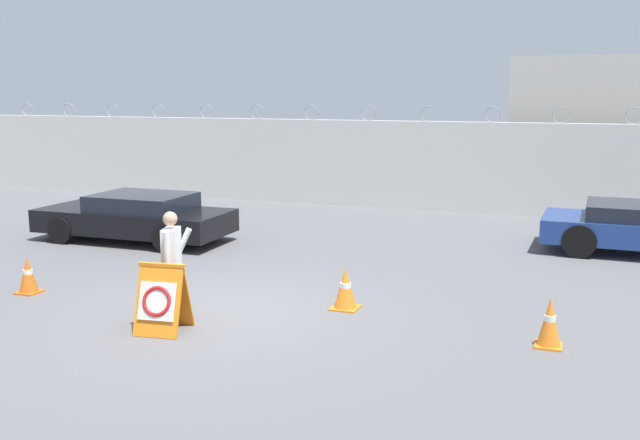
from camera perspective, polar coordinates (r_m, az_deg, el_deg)
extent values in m
plane|color=#5B5B5E|center=(11.67, -7.73, -7.33)|extent=(90.00, 90.00, 0.00)
cube|color=silver|center=(21.71, 6.16, 4.42)|extent=(36.00, 0.30, 2.63)
torus|color=gray|center=(28.41, -22.38, 8.19)|extent=(0.47, 0.03, 0.47)
torus|color=gray|center=(27.19, -19.47, 8.32)|extent=(0.47, 0.03, 0.47)
torus|color=gray|center=(26.05, -16.30, 8.43)|extent=(0.47, 0.03, 0.47)
torus|color=gray|center=(24.99, -12.85, 8.52)|extent=(0.47, 0.03, 0.47)
torus|color=gray|center=(24.03, -9.10, 8.59)|extent=(0.47, 0.03, 0.47)
torus|color=gray|center=(23.18, -5.06, 8.62)|extent=(0.47, 0.03, 0.47)
torus|color=gray|center=(22.45, -0.73, 8.60)|extent=(0.47, 0.03, 0.47)
torus|color=gray|center=(21.85, 3.86, 8.53)|extent=(0.47, 0.03, 0.47)
torus|color=gray|center=(21.40, 8.67, 8.40)|extent=(0.47, 0.03, 0.47)
torus|color=gray|center=(21.10, 13.65, 8.21)|extent=(0.47, 0.03, 0.47)
torus|color=gray|center=(20.96, 18.73, 7.95)|extent=(0.47, 0.03, 0.47)
torus|color=gray|center=(20.98, 23.83, 7.62)|extent=(0.47, 0.03, 0.47)
cube|color=beige|center=(26.05, 23.86, 6.69)|extent=(7.52, 7.19, 4.55)
cube|color=orange|center=(10.69, -12.82, -6.40)|extent=(0.73, 0.44, 0.99)
cube|color=orange|center=(10.97, -12.07, -5.93)|extent=(0.73, 0.44, 0.99)
cube|color=orange|center=(10.70, -12.54, -3.54)|extent=(0.73, 0.15, 0.05)
cube|color=white|center=(10.65, -12.91, -6.35)|extent=(0.58, 0.26, 0.54)
torus|color=red|center=(10.64, -12.93, -6.37)|extent=(0.47, 0.25, 0.44)
cylinder|color=black|center=(11.26, -11.79, -5.95)|extent=(0.15, 0.15, 0.82)
cylinder|color=black|center=(11.43, -11.57, -5.70)|extent=(0.15, 0.15, 0.82)
cube|color=silver|center=(11.17, -11.81, -2.25)|extent=(0.34, 0.47, 0.63)
sphere|color=tan|center=(11.08, -11.90, 0.10)|extent=(0.22, 0.22, 0.22)
cylinder|color=silver|center=(10.92, -12.15, -2.49)|extent=(0.09, 0.09, 0.60)
cylinder|color=silver|center=(11.40, -11.01, -2.04)|extent=(0.35, 0.19, 0.58)
cube|color=orange|center=(10.58, 17.79, -9.54)|extent=(0.37, 0.37, 0.03)
cone|color=orange|center=(10.47, 17.90, -7.69)|extent=(0.32, 0.32, 0.68)
cylinder|color=white|center=(10.46, 17.91, -7.52)|extent=(0.16, 0.16, 0.10)
cube|color=orange|center=(11.76, 2.04, -7.03)|extent=(0.43, 0.43, 0.03)
cone|color=orange|center=(11.66, 2.05, -5.41)|extent=(0.37, 0.37, 0.66)
cylinder|color=white|center=(11.65, 2.05, -5.25)|extent=(0.18, 0.18, 0.09)
cube|color=orange|center=(13.65, -22.23, -5.35)|extent=(0.38, 0.38, 0.03)
cone|color=orange|center=(13.57, -22.33, -4.01)|extent=(0.33, 0.33, 0.63)
cylinder|color=white|center=(13.56, -22.34, -3.88)|extent=(0.16, 0.16, 0.09)
cylinder|color=black|center=(17.65, -20.01, -0.76)|extent=(0.64, 0.21, 0.64)
cylinder|color=black|center=(19.03, -16.60, 0.19)|extent=(0.64, 0.21, 0.64)
cylinder|color=black|center=(16.01, -12.18, -1.46)|extent=(0.64, 0.21, 0.64)
cylinder|color=black|center=(17.51, -9.10, -0.35)|extent=(0.64, 0.21, 0.64)
cube|color=black|center=(17.47, -14.60, -0.02)|extent=(4.58, 1.94, 0.53)
cube|color=black|center=(17.27, -14.04, 1.41)|extent=(2.21, 1.73, 0.37)
cylinder|color=black|center=(17.92, 20.22, -0.49)|extent=(0.72, 0.22, 0.72)
cylinder|color=black|center=(16.14, 20.03, -1.61)|extent=(0.72, 0.22, 0.72)
cube|color=black|center=(16.95, 24.02, 0.62)|extent=(2.10, 1.79, 0.33)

